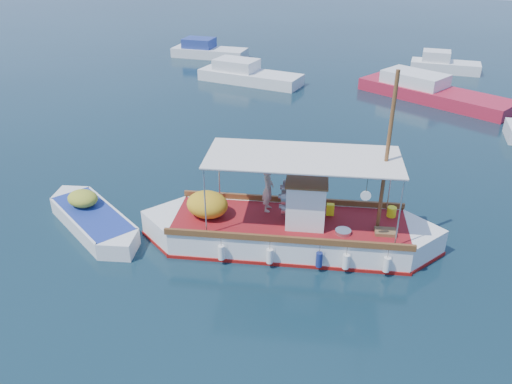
% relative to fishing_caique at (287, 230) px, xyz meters
% --- Properties ---
extents(ground, '(160.00, 160.00, 0.00)m').
position_rel_fishing_caique_xyz_m(ground, '(-0.69, -0.02, -0.58)').
color(ground, black).
rests_on(ground, ground).
extents(fishing_caique, '(10.34, 5.34, 6.65)m').
position_rel_fishing_caique_xyz_m(fishing_caique, '(0.00, 0.00, 0.00)').
color(fishing_caique, white).
rests_on(fishing_caique, ground).
extents(dinghy, '(5.40, 3.29, 1.45)m').
position_rel_fishing_caique_xyz_m(dinghy, '(-7.14, -2.13, -0.28)').
color(dinghy, white).
rests_on(dinghy, ground).
extents(bg_boat_nw, '(7.74, 2.54, 1.80)m').
position_rel_fishing_caique_xyz_m(bg_boat_nw, '(-10.96, 18.73, -0.09)').
color(bg_boat_nw, silver).
rests_on(bg_boat_nw, ground).
extents(bg_boat_n, '(10.47, 6.15, 1.80)m').
position_rel_fishing_caique_xyz_m(bg_boat_n, '(1.91, 20.15, -0.09)').
color(bg_boat_n, '#A51B31').
rests_on(bg_boat_n, ground).
extents(bg_boat_far_w, '(6.79, 3.24, 1.80)m').
position_rel_fishing_caique_xyz_m(bg_boat_far_w, '(-17.84, 24.57, -0.09)').
color(bg_boat_far_w, silver).
rests_on(bg_boat_far_w, ground).
extents(bg_boat_far_n, '(5.43, 2.60, 1.80)m').
position_rel_fishing_caique_xyz_m(bg_boat_far_n, '(1.73, 28.29, -0.09)').
color(bg_boat_far_n, silver).
rests_on(bg_boat_far_n, ground).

